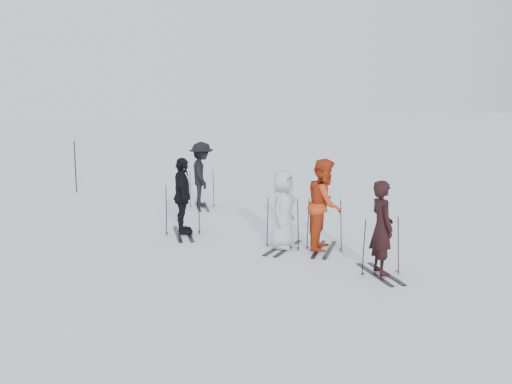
# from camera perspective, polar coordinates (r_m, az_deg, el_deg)

# --- Properties ---
(ground) EXTENTS (120.00, 120.00, 0.00)m
(ground) POSITION_cam_1_polar(r_m,az_deg,el_deg) (14.85, 0.73, -4.44)
(ground) COLOR silver
(ground) RESTS_ON ground
(skier_near_dark) EXTENTS (0.47, 0.68, 1.80)m
(skier_near_dark) POSITION_cam_1_polar(r_m,az_deg,el_deg) (12.35, 11.12, -3.23)
(skier_near_dark) COLOR black
(skier_near_dark) RESTS_ON ground
(skier_red) EXTENTS (1.10, 1.20, 1.99)m
(skier_red) POSITION_cam_1_polar(r_m,az_deg,el_deg) (13.97, 6.13, -1.20)
(skier_red) COLOR #B33414
(skier_red) RESTS_ON ground
(skier_grey) EXTENTS (0.92, 1.00, 1.72)m
(skier_grey) POSITION_cam_1_polar(r_m,az_deg,el_deg) (14.08, 2.39, -1.64)
(skier_grey) COLOR #AFB3B9
(skier_grey) RESTS_ON ground
(skier_uphill_left) EXTENTS (0.46, 1.09, 1.84)m
(skier_uphill_left) POSITION_cam_1_polar(r_m,az_deg,el_deg) (15.46, -6.55, -0.45)
(skier_uphill_left) COLOR black
(skier_uphill_left) RESTS_ON ground
(skier_uphill_far) EXTENTS (0.74, 1.25, 1.90)m
(skier_uphill_far) POSITION_cam_1_polar(r_m,az_deg,el_deg) (18.92, -4.86, 1.50)
(skier_uphill_far) COLOR black
(skier_uphill_far) RESTS_ON ground
(skis_near_dark) EXTENTS (1.63, 0.93, 1.16)m
(skis_near_dark) POSITION_cam_1_polar(r_m,az_deg,el_deg) (12.42, 11.07, -4.67)
(skis_near_dark) COLOR black
(skis_near_dark) RESTS_ON ground
(skis_red) EXTENTS (1.83, 1.47, 1.18)m
(skis_red) POSITION_cam_1_polar(r_m,az_deg,el_deg) (14.05, 6.10, -2.82)
(skis_red) COLOR black
(skis_red) RESTS_ON ground
(skis_grey) EXTENTS (1.81, 1.60, 1.17)m
(skis_grey) POSITION_cam_1_polar(r_m,az_deg,el_deg) (14.13, 2.38, -2.73)
(skis_grey) COLOR black
(skis_grey) RESTS_ON ground
(skis_uphill_left) EXTENTS (1.77, 0.95, 1.28)m
(skis_uphill_left) POSITION_cam_1_polar(r_m,az_deg,el_deg) (15.52, -6.53, -1.47)
(skis_uphill_left) COLOR black
(skis_uphill_left) RESTS_ON ground
(skis_uphill_far) EXTENTS (1.57, 0.86, 1.13)m
(skis_uphill_far) POSITION_cam_1_polar(r_m,az_deg,el_deg) (18.97, -4.84, 0.34)
(skis_uphill_far) COLOR black
(skis_uphill_far) RESTS_ON ground
(piste_marker) EXTENTS (0.04, 0.04, 1.74)m
(piste_marker) POSITION_cam_1_polar(r_m,az_deg,el_deg) (22.24, -15.76, 2.18)
(piste_marker) COLOR black
(piste_marker) RESTS_ON ground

